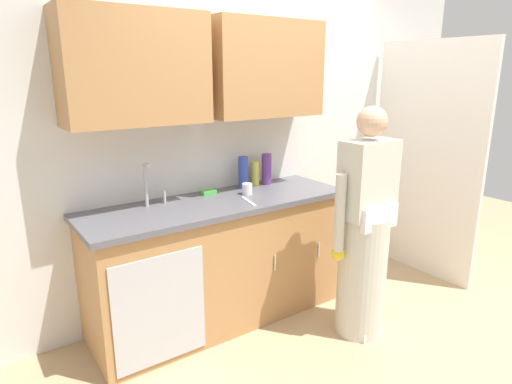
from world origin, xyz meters
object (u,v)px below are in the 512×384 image
object	(u,v)px
bottle_water_tall	(267,169)
bottle_cleaner_spray	(255,173)
sink	(161,213)
person_at_sink	(364,242)
knife_on_counter	(249,201)
sponge	(208,192)
bottle_dish_liquid	(243,172)
cup_by_sink	(247,189)

from	to	relation	value
bottle_water_tall	bottle_cleaner_spray	distance (m)	0.10
sink	person_at_sink	size ratio (longest dim) A/B	0.31
sink	bottle_water_tall	bearing A→B (deg)	10.41
knife_on_counter	bottle_cleaner_spray	bearing A→B (deg)	151.95
sink	person_at_sink	bearing A→B (deg)	-32.13
bottle_cleaner_spray	sponge	xyz separation A→B (m)	(-0.45, -0.03, -0.08)
sponge	bottle_cleaner_spray	bearing A→B (deg)	3.53
person_at_sink	sponge	bearing A→B (deg)	127.90
sink	person_at_sink	xyz separation A→B (m)	(1.17, -0.73, -0.23)
bottle_water_tall	sink	bearing A→B (deg)	-169.59
bottle_cleaner_spray	bottle_dish_liquid	bearing A→B (deg)	-169.19
bottle_cleaner_spray	cup_by_sink	world-z (taller)	bottle_cleaner_spray
bottle_dish_liquid	knife_on_counter	size ratio (longest dim) A/B	1.05
cup_by_sink	knife_on_counter	size ratio (longest dim) A/B	0.34
cup_by_sink	sponge	distance (m)	0.29
cup_by_sink	sink	bearing A→B (deg)	-179.22
knife_on_counter	bottle_water_tall	bearing A→B (deg)	142.30
person_at_sink	sponge	size ratio (longest dim) A/B	14.73
person_at_sink	bottle_cleaner_spray	xyz separation A→B (m)	(-0.26, 0.94, 0.35)
person_at_sink	bottle_water_tall	distance (m)	1.01
person_at_sink	cup_by_sink	xyz separation A→B (m)	(-0.47, 0.74, 0.29)
knife_on_counter	sponge	xyz separation A→B (m)	(-0.14, 0.34, 0.01)
bottle_water_tall	bottle_cleaner_spray	size ratio (longest dim) A/B	1.28
bottle_dish_liquid	bottle_cleaner_spray	world-z (taller)	bottle_dish_liquid
sink	sponge	size ratio (longest dim) A/B	4.55
person_at_sink	bottle_cleaner_spray	bearing A→B (deg)	105.65
sink	knife_on_counter	distance (m)	0.61
knife_on_counter	sink	bearing A→B (deg)	-92.90
person_at_sink	bottle_cleaner_spray	size ratio (longest dim) A/B	8.31
bottle_cleaner_spray	cup_by_sink	distance (m)	0.29
bottle_cleaner_spray	sponge	distance (m)	0.46
person_at_sink	bottle_dish_liquid	bearing A→B (deg)	113.30
bottle_water_tall	knife_on_counter	size ratio (longest dim) A/B	1.04
person_at_sink	cup_by_sink	distance (m)	0.93
bottle_water_tall	cup_by_sink	bearing A→B (deg)	-150.38
bottle_dish_liquid	bottle_cleaner_spray	distance (m)	0.14
sink	bottle_dish_liquid	bearing A→B (deg)	13.27
bottle_cleaner_spray	sponge	size ratio (longest dim) A/B	1.77
cup_by_sink	sponge	world-z (taller)	cup_by_sink
bottle_cleaner_spray	sink	bearing A→B (deg)	-167.08
person_at_sink	bottle_water_tall	bearing A→B (deg)	100.24
knife_on_counter	person_at_sink	bearing A→B (deg)	57.36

